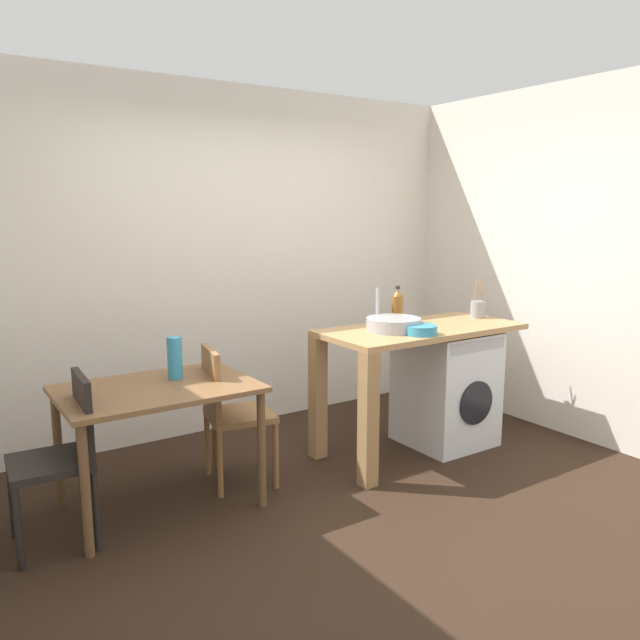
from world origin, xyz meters
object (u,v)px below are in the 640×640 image
at_px(chair_opposite, 228,408).
at_px(vase, 175,358).
at_px(washing_machine, 446,387).
at_px(utensil_crock, 478,309).
at_px(chair_person_seat, 64,450).
at_px(bottle_tall_green, 397,306).
at_px(dining_table, 158,402).
at_px(mixing_bowl, 420,329).

relative_size(chair_opposite, vase, 3.49).
distance_m(washing_machine, utensil_crock, 0.67).
xyz_separation_m(chair_person_seat, utensil_crock, (3.07, -0.01, 0.48)).
height_order(bottle_tall_green, vase, bottle_tall_green).
xyz_separation_m(washing_machine, vase, (-2.01, 0.27, 0.44)).
xyz_separation_m(chair_person_seat, chair_opposite, (1.02, 0.17, 0.00)).
xyz_separation_m(chair_opposite, bottle_tall_green, (1.41, 0.03, 0.53)).
bearing_deg(chair_person_seat, bottle_tall_green, -82.24).
xyz_separation_m(chair_opposite, vase, (-0.33, 0.04, 0.36)).
height_order(dining_table, bottle_tall_green, bottle_tall_green).
height_order(dining_table, washing_machine, washing_machine).
xyz_separation_m(chair_person_seat, mixing_bowl, (2.24, -0.26, 0.45)).
bearing_deg(washing_machine, vase, 172.37).
bearing_deg(vase, chair_person_seat, -163.65).
xyz_separation_m(dining_table, utensil_crock, (2.53, -0.12, 0.35)).
bearing_deg(chair_person_seat, vase, -70.50).
height_order(dining_table, vase, vase).
height_order(washing_machine, mixing_bowl, mixing_bowl).
bearing_deg(mixing_bowl, utensil_crock, 16.82).
relative_size(dining_table, mixing_bowl, 4.80).
relative_size(washing_machine, vase, 3.34).
distance_m(chair_person_seat, mixing_bowl, 2.30).
bearing_deg(chair_opposite, vase, -84.89).
height_order(dining_table, chair_opposite, chair_opposite).
xyz_separation_m(chair_opposite, mixing_bowl, (1.22, -0.43, 0.45)).
distance_m(chair_opposite, washing_machine, 1.70).
bearing_deg(bottle_tall_green, washing_machine, -43.90).
height_order(mixing_bowl, utensil_crock, utensil_crock).
height_order(chair_person_seat, vase, vase).
relative_size(chair_person_seat, utensil_crock, 3.00).
bearing_deg(mixing_bowl, chair_opposite, 160.56).
relative_size(chair_opposite, washing_machine, 1.05).
bearing_deg(mixing_bowl, bottle_tall_green, 67.65).
relative_size(bottle_tall_green, utensil_crock, 0.90).
relative_size(chair_opposite, mixing_bowl, 3.93).
distance_m(washing_machine, mixing_bowl, 0.73).
relative_size(washing_machine, bottle_tall_green, 3.20).
distance_m(washing_machine, bottle_tall_green, 0.72).
bearing_deg(vase, chair_opposite, -6.18).
bearing_deg(chair_person_seat, washing_machine, -88.22).
bearing_deg(chair_person_seat, chair_opposite, -77.48).
height_order(dining_table, utensil_crock, utensil_crock).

